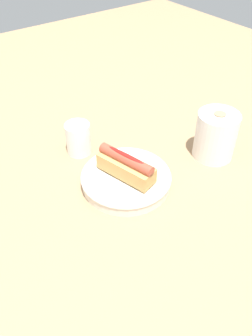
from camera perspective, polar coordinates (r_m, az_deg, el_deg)
The scene contains 5 objects.
ground_plane at distance 0.89m, azimuth -2.00°, elevation -2.20°, with size 2.40×2.40×0.00m, color #9E7A56.
serving_bowl at distance 0.87m, azimuth 0.00°, elevation -1.79°, with size 0.23×0.23×0.03m.
hotdog_front at distance 0.84m, azimuth 0.00°, elevation 0.41°, with size 0.16×0.09×0.06m.
water_glass at distance 0.97m, azimuth -7.81°, elevation 4.70°, with size 0.07×0.07×0.09m.
paper_towel_roll at distance 0.96m, azimuth 14.48°, elevation 5.19°, with size 0.11×0.11×0.13m.
Camera 1 is at (0.54, -0.36, 0.60)m, focal length 37.17 mm.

